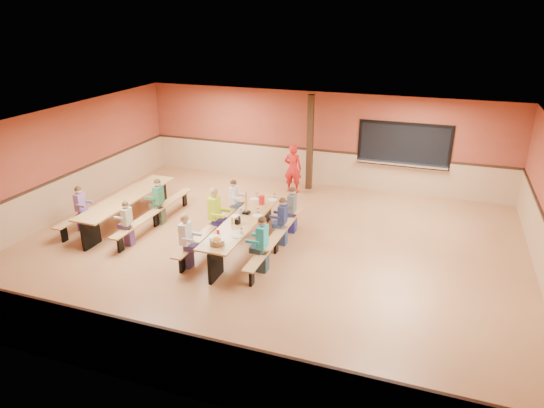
% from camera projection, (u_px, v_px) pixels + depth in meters
% --- Properties ---
extents(ground, '(12.00, 12.00, 0.00)m').
position_uv_depth(ground, '(268.00, 248.00, 11.75)').
color(ground, brown).
rests_on(ground, ground).
extents(room_envelope, '(12.04, 10.04, 3.02)m').
position_uv_depth(room_envelope, '(268.00, 222.00, 11.50)').
color(room_envelope, brown).
rests_on(room_envelope, ground).
extents(kitchen_pass_through, '(2.78, 0.28, 1.38)m').
position_uv_depth(kitchen_pass_through, '(404.00, 147.00, 14.72)').
color(kitchen_pass_through, black).
rests_on(kitchen_pass_through, ground).
extents(structural_post, '(0.18, 0.18, 3.00)m').
position_uv_depth(structural_post, '(310.00, 143.00, 15.10)').
color(structural_post, black).
rests_on(structural_post, ground).
extents(cafeteria_table_main, '(1.91, 3.70, 0.74)m').
position_uv_depth(cafeteria_table_main, '(244.00, 227.00, 11.59)').
color(cafeteria_table_main, '#AE7D45').
rests_on(cafeteria_table_main, ground).
extents(cafeteria_table_second, '(1.91, 3.70, 0.74)m').
position_uv_depth(cafeteria_table_second, '(128.00, 204.00, 12.99)').
color(cafeteria_table_second, '#AE7D45').
rests_on(cafeteria_table_second, ground).
extents(seated_child_white_left, '(0.39, 0.32, 1.26)m').
position_uv_depth(seated_child_white_left, '(186.00, 241.00, 10.66)').
color(seated_child_white_left, white).
rests_on(seated_child_white_left, ground).
extents(seated_adult_yellow, '(0.45, 0.37, 1.37)m').
position_uv_depth(seated_adult_yellow, '(215.00, 215.00, 11.90)').
color(seated_adult_yellow, '#C0E61F').
rests_on(seated_adult_yellow, ground).
extents(seated_child_grey_left, '(0.36, 0.29, 1.19)m').
position_uv_depth(seated_child_grey_left, '(234.00, 202.00, 12.96)').
color(seated_child_grey_left, silver).
rests_on(seated_child_grey_left, ground).
extents(seated_child_teal_right, '(0.40, 0.33, 1.28)m').
position_uv_depth(seated_child_teal_right, '(262.00, 245.00, 10.48)').
color(seated_child_teal_right, teal).
rests_on(seated_child_teal_right, ground).
extents(seated_child_navy_right, '(0.36, 0.30, 1.20)m').
position_uv_depth(seated_child_navy_right, '(283.00, 222.00, 11.71)').
color(seated_child_navy_right, '#1D234E').
rests_on(seated_child_navy_right, ground).
extents(seated_child_char_right, '(0.37, 0.30, 1.21)m').
position_uv_depth(seated_child_char_right, '(292.00, 210.00, 12.37)').
color(seated_child_char_right, '#484E52').
rests_on(seated_child_char_right, ground).
extents(seated_child_purple_sec, '(0.36, 0.30, 1.19)m').
position_uv_depth(seated_child_purple_sec, '(81.00, 209.00, 12.47)').
color(seated_child_purple_sec, slate).
rests_on(seated_child_purple_sec, ground).
extents(seated_child_green_sec, '(0.38, 0.31, 1.23)m').
position_uv_depth(seated_child_green_sec, '(159.00, 202.00, 12.89)').
color(seated_child_green_sec, '#2C6D47').
rests_on(seated_child_green_sec, ground).
extents(seated_child_tan_sec, '(0.33, 0.27, 1.13)m').
position_uv_depth(seated_child_tan_sec, '(128.00, 224.00, 11.67)').
color(seated_child_tan_sec, '#B4B294').
rests_on(seated_child_tan_sec, ground).
extents(standing_woman, '(0.58, 0.40, 1.53)m').
position_uv_depth(standing_woman, '(293.00, 169.00, 15.08)').
color(standing_woman, red).
rests_on(standing_woman, ground).
extents(punch_pitcher, '(0.16, 0.16, 0.22)m').
position_uv_depth(punch_pitcher, '(262.00, 200.00, 12.37)').
color(punch_pitcher, red).
rests_on(punch_pitcher, cafeteria_table_main).
extents(chip_bowl, '(0.32, 0.32, 0.15)m').
position_uv_depth(chip_bowl, '(217.00, 241.00, 10.25)').
color(chip_bowl, orange).
rests_on(chip_bowl, cafeteria_table_main).
extents(napkin_dispenser, '(0.10, 0.14, 0.13)m').
position_uv_depth(napkin_dispenser, '(238.00, 221.00, 11.25)').
color(napkin_dispenser, black).
rests_on(napkin_dispenser, cafeteria_table_main).
extents(condiment_mustard, '(0.06, 0.06, 0.17)m').
position_uv_depth(condiment_mustard, '(232.00, 221.00, 11.22)').
color(condiment_mustard, yellow).
rests_on(condiment_mustard, cafeteria_table_main).
extents(condiment_ketchup, '(0.06, 0.06, 0.17)m').
position_uv_depth(condiment_ketchup, '(239.00, 219.00, 11.31)').
color(condiment_ketchup, '#B2140F').
rests_on(condiment_ketchup, cafeteria_table_main).
extents(table_paddle, '(0.16, 0.16, 0.56)m').
position_uv_depth(table_paddle, '(246.00, 208.00, 11.77)').
color(table_paddle, black).
rests_on(table_paddle, cafeteria_table_main).
extents(place_settings, '(0.65, 3.30, 0.11)m').
position_uv_depth(place_settings, '(243.00, 217.00, 11.48)').
color(place_settings, beige).
rests_on(place_settings, cafeteria_table_main).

